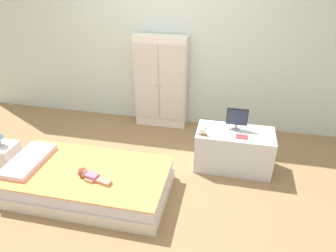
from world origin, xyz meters
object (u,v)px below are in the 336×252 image
(tv_stand, at_px, (234,150))
(wardrobe, at_px, (161,83))
(doll, at_px, (88,175))
(nightstand, at_px, (5,158))
(tv_monitor, at_px, (237,118))
(book_red, at_px, (242,137))
(rocking_horse_toy, at_px, (204,131))
(bed, at_px, (87,181))

(tv_stand, bearing_deg, wardrobe, 141.17)
(doll, relative_size, nightstand, 1.08)
(tv_monitor, relative_size, book_red, 1.98)
(nightstand, height_order, rocking_horse_toy, rocking_horse_toy)
(bed, distance_m, wardrobe, 1.84)
(doll, height_order, tv_stand, tv_stand)
(tv_stand, xyz_separation_m, book_red, (0.07, -0.10, 0.25))
(book_red, bearing_deg, wardrobe, 139.80)
(nightstand, bearing_deg, tv_stand, 14.08)
(bed, xyz_separation_m, rocking_horse_toy, (1.17, 0.67, 0.40))
(wardrobe, height_order, book_red, wardrobe)
(nightstand, relative_size, wardrobe, 0.27)
(tv_monitor, bearing_deg, nightstand, -164.35)
(doll, xyz_separation_m, tv_stand, (1.44, 0.92, -0.09))
(nightstand, height_order, book_red, book_red)
(nightstand, xyz_separation_m, tv_monitor, (2.65, 0.74, 0.46))
(nightstand, xyz_separation_m, tv_stand, (2.65, 0.67, 0.07))
(wardrobe, height_order, tv_stand, wardrobe)
(nightstand, relative_size, book_red, 2.70)
(tv_monitor, relative_size, rocking_horse_toy, 2.20)
(bed, distance_m, book_red, 1.78)
(bed, xyz_separation_m, nightstand, (-1.12, 0.15, 0.03))
(wardrobe, xyz_separation_m, tv_stand, (1.11, -0.90, -0.43))
(wardrobe, bearing_deg, bed, -103.73)
(book_red, bearing_deg, doll, -151.52)
(tv_monitor, bearing_deg, wardrobe, 143.58)
(wardrobe, xyz_separation_m, book_red, (1.18, -1.00, -0.18))
(nightstand, relative_size, tv_monitor, 1.36)
(bed, bearing_deg, nightstand, 172.46)
(nightstand, xyz_separation_m, wardrobe, (1.54, 1.56, 0.50))
(book_red, bearing_deg, tv_monitor, 111.55)
(nightstand, relative_size, tv_stand, 0.40)
(bed, distance_m, nightstand, 1.13)
(doll, relative_size, wardrobe, 0.29)
(nightstand, bearing_deg, wardrobe, 45.37)
(doll, bearing_deg, bed, 128.64)
(rocking_horse_toy, relative_size, book_red, 0.90)
(doll, xyz_separation_m, rocking_horse_toy, (1.08, 0.78, 0.22))
(nightstand, xyz_separation_m, book_red, (2.72, 0.56, 0.32))
(tv_monitor, bearing_deg, bed, -149.72)
(tv_stand, height_order, rocking_horse_toy, rocking_horse_toy)
(wardrobe, distance_m, rocking_horse_toy, 1.29)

